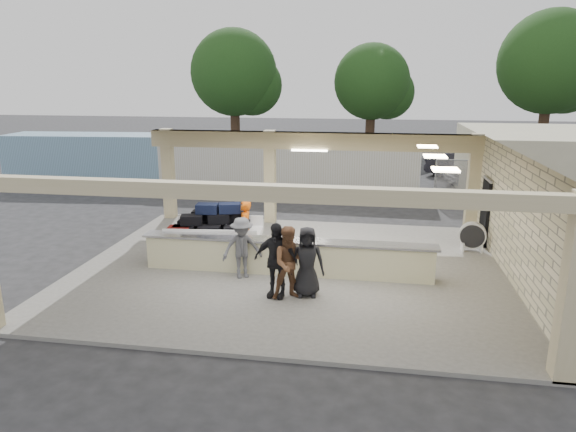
% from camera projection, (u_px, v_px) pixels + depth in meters
% --- Properties ---
extents(ground, '(120.00, 120.00, 0.00)m').
position_uv_depth(ground, '(289.00, 270.00, 14.87)').
color(ground, '#242527').
rests_on(ground, ground).
extents(pavilion, '(12.01, 10.00, 3.55)m').
position_uv_depth(pavilion, '(300.00, 219.00, 15.12)').
color(pavilion, slate).
rests_on(pavilion, ground).
extents(baggage_counter, '(8.20, 0.58, 0.98)m').
position_uv_depth(baggage_counter, '(286.00, 256.00, 14.24)').
color(baggage_counter, beige).
rests_on(baggage_counter, pavilion).
extents(luggage_cart, '(2.92, 1.98, 1.61)m').
position_uv_depth(luggage_cart, '(213.00, 228.00, 15.64)').
color(luggage_cart, white).
rests_on(luggage_cart, pavilion).
extents(drum_fan, '(0.87, 0.46, 0.92)m').
position_uv_depth(drum_fan, '(472.00, 236.00, 16.11)').
color(drum_fan, white).
rests_on(drum_fan, pavilion).
extents(baggage_handler, '(0.38, 0.65, 1.75)m').
position_uv_depth(baggage_handler, '(245.00, 229.00, 15.48)').
color(baggage_handler, '#D9550B').
rests_on(baggage_handler, pavilion).
extents(passenger_a, '(0.98, 0.68, 1.84)m').
position_uv_depth(passenger_a, '(290.00, 263.00, 12.47)').
color(passenger_a, brown).
rests_on(passenger_a, pavilion).
extents(passenger_b, '(1.17, 0.58, 1.91)m').
position_uv_depth(passenger_b, '(276.00, 260.00, 12.57)').
color(passenger_b, black).
rests_on(passenger_b, pavilion).
extents(passenger_c, '(1.14, 0.84, 1.69)m').
position_uv_depth(passenger_c, '(242.00, 248.00, 13.85)').
color(passenger_c, '#4E4F53').
rests_on(passenger_c, pavilion).
extents(passenger_d, '(0.92, 0.50, 1.77)m').
position_uv_depth(passenger_d, '(307.00, 262.00, 12.66)').
color(passenger_d, black).
rests_on(passenger_d, pavilion).
extents(car_white_a, '(5.05, 3.56, 1.31)m').
position_uv_depth(car_white_a, '(492.00, 174.00, 26.34)').
color(car_white_a, white).
rests_on(car_white_a, ground).
extents(car_white_b, '(5.14, 3.50, 1.52)m').
position_uv_depth(car_white_b, '(533.00, 174.00, 25.82)').
color(car_white_b, white).
rests_on(car_white_b, ground).
extents(car_dark, '(4.55, 3.40, 1.45)m').
position_uv_depth(car_dark, '(467.00, 166.00, 28.46)').
color(car_dark, black).
rests_on(car_dark, ground).
extents(container_white, '(12.64, 2.95, 2.72)m').
position_uv_depth(container_white, '(288.00, 163.00, 25.22)').
color(container_white, silver).
rests_on(container_white, ground).
extents(container_blue, '(10.27, 3.27, 2.63)m').
position_uv_depth(container_blue, '(107.00, 160.00, 26.67)').
color(container_blue, '#7AA3C3').
rests_on(container_blue, ground).
extents(tree_left, '(6.60, 6.30, 9.00)m').
position_uv_depth(tree_left, '(239.00, 76.00, 37.67)').
color(tree_left, '#382619').
rests_on(tree_left, ground).
extents(tree_mid, '(6.00, 5.60, 8.00)m').
position_uv_depth(tree_mid, '(376.00, 85.00, 38.17)').
color(tree_mid, '#382619').
rests_on(tree_mid, ground).
extents(tree_right, '(7.20, 7.00, 10.00)m').
position_uv_depth(tree_right, '(555.00, 66.00, 35.02)').
color(tree_right, '#382619').
rests_on(tree_right, ground).
extents(adjacent_building, '(6.00, 8.00, 3.20)m').
position_uv_depth(adjacent_building, '(539.00, 168.00, 22.50)').
color(adjacent_building, beige).
rests_on(adjacent_building, ground).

